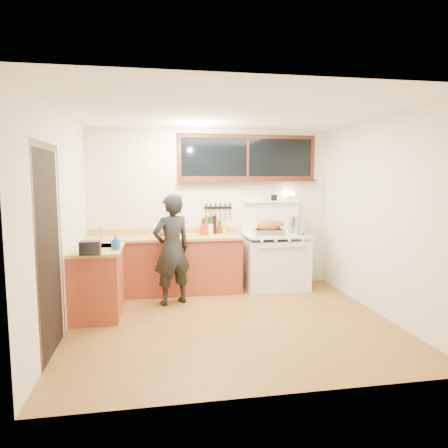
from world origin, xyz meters
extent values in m
cube|color=brown|center=(0.00, 0.00, -0.01)|extent=(4.00, 3.50, 0.02)
cube|color=beige|center=(0.00, 1.77, 1.30)|extent=(4.00, 0.05, 2.60)
cube|color=beige|center=(0.00, -1.77, 1.30)|extent=(4.00, 0.05, 2.60)
cube|color=beige|center=(-2.02, 0.00, 1.30)|extent=(0.05, 3.50, 2.60)
cube|color=beige|center=(2.02, 0.00, 1.30)|extent=(0.05, 3.50, 2.60)
cube|color=white|center=(0.00, 0.00, 2.62)|extent=(4.00, 3.50, 0.05)
cube|color=maroon|center=(-0.80, 1.45, 0.43)|extent=(2.40, 0.60, 0.86)
cube|color=tan|center=(-0.80, 1.44, 0.88)|extent=(2.44, 0.64, 0.04)
cube|color=tan|center=(-0.80, 1.74, 0.95)|extent=(2.40, 0.03, 0.10)
sphere|color=#B78C38|center=(-1.80, 1.17, 0.70)|extent=(0.03, 0.03, 0.03)
sphere|color=#B78C38|center=(-1.30, 1.17, 0.70)|extent=(0.03, 0.03, 0.03)
sphere|color=#B78C38|center=(-0.80, 1.17, 0.70)|extent=(0.03, 0.03, 0.03)
sphere|color=#B78C38|center=(-0.30, 1.17, 0.70)|extent=(0.03, 0.03, 0.03)
sphere|color=#B78C38|center=(0.15, 1.17, 0.70)|extent=(0.03, 0.03, 0.03)
cube|color=maroon|center=(-1.70, 0.62, 0.43)|extent=(0.60, 1.05, 0.86)
cube|color=tan|center=(-1.69, 0.62, 0.88)|extent=(0.64, 1.09, 0.04)
cube|color=white|center=(-1.68, 0.70, 0.84)|extent=(0.45, 0.40, 0.14)
cube|color=white|center=(-1.68, 0.70, 0.91)|extent=(0.50, 0.45, 0.01)
cylinder|color=silver|center=(-1.68, 0.88, 1.02)|extent=(0.02, 0.02, 0.24)
cylinder|color=silver|center=(-1.68, 0.80, 1.13)|extent=(0.02, 0.18, 0.02)
cube|color=white|center=(1.00, 1.40, 0.41)|extent=(1.00, 0.70, 0.82)
cube|color=white|center=(1.00, 1.40, 0.89)|extent=(1.02, 0.72, 0.03)
cube|color=white|center=(1.00, 1.06, 0.52)|extent=(0.88, 0.02, 0.46)
cylinder|color=silver|center=(1.00, 1.03, 0.74)|extent=(0.75, 0.02, 0.02)
cylinder|color=white|center=(0.67, 1.04, 0.85)|extent=(0.04, 0.03, 0.04)
cylinder|color=white|center=(0.89, 1.04, 0.85)|extent=(0.04, 0.03, 0.04)
cylinder|color=white|center=(1.11, 1.04, 0.85)|extent=(0.04, 0.03, 0.04)
cylinder|color=white|center=(1.33, 1.04, 0.85)|extent=(0.04, 0.03, 0.04)
cube|color=white|center=(1.00, 1.72, 1.15)|extent=(1.00, 0.05, 0.50)
cube|color=white|center=(1.00, 1.69, 1.41)|extent=(1.00, 0.12, 0.03)
cylinder|color=white|center=(1.30, 1.69, 1.48)|extent=(0.10, 0.10, 0.10)
cube|color=#FFE5B2|center=(1.30, 1.69, 1.55)|extent=(0.17, 0.09, 0.06)
cube|color=black|center=(1.05, 1.69, 1.48)|extent=(0.09, 0.05, 0.10)
cylinder|color=white|center=(0.82, 1.69, 1.47)|extent=(0.04, 0.04, 0.09)
cylinder|color=white|center=(0.76, 1.69, 1.47)|extent=(0.04, 0.04, 0.09)
cube|color=black|center=(0.60, 1.73, 2.15)|extent=(2.20, 0.01, 0.62)
cube|color=black|center=(0.60, 1.73, 2.49)|extent=(2.32, 0.04, 0.06)
cube|color=black|center=(0.60, 1.73, 1.81)|extent=(2.32, 0.04, 0.06)
cube|color=black|center=(-0.53, 1.73, 2.15)|extent=(0.06, 0.04, 0.62)
cube|color=black|center=(1.73, 1.73, 2.15)|extent=(0.06, 0.04, 0.62)
cube|color=black|center=(0.60, 1.73, 2.15)|extent=(0.04, 0.04, 0.62)
cube|color=black|center=(0.60, 1.68, 1.76)|extent=(2.32, 0.13, 0.03)
cube|color=black|center=(-1.99, -0.55, 1.05)|extent=(0.01, 0.86, 2.10)
cube|color=black|center=(-1.99, -1.03, 1.05)|extent=(0.01, 0.07, 2.10)
cube|color=black|center=(-1.99, -0.07, 1.05)|extent=(0.01, 0.07, 2.10)
cube|color=black|center=(-1.99, -0.55, 2.14)|extent=(0.01, 1.04, 0.07)
cube|color=black|center=(0.10, 1.74, 1.32)|extent=(0.46, 0.02, 0.04)
cube|color=silver|center=(-0.10, 1.72, 1.21)|extent=(0.02, 0.00, 0.18)
cube|color=black|center=(-0.10, 1.72, 1.35)|extent=(0.02, 0.02, 0.10)
cube|color=silver|center=(-0.02, 1.72, 1.21)|extent=(0.02, 0.00, 0.18)
cube|color=black|center=(-0.02, 1.72, 1.35)|extent=(0.02, 0.02, 0.10)
cube|color=silver|center=(0.06, 1.72, 1.21)|extent=(0.02, 0.00, 0.18)
cube|color=black|center=(0.06, 1.72, 1.35)|extent=(0.02, 0.02, 0.10)
cube|color=silver|center=(0.14, 1.72, 1.21)|extent=(0.03, 0.00, 0.18)
cube|color=black|center=(0.14, 1.72, 1.35)|extent=(0.02, 0.02, 0.10)
cube|color=silver|center=(0.22, 1.72, 1.21)|extent=(0.03, 0.00, 0.18)
cube|color=black|center=(0.22, 1.72, 1.35)|extent=(0.02, 0.02, 0.10)
cube|color=silver|center=(0.30, 1.72, 1.21)|extent=(0.03, 0.00, 0.18)
cube|color=black|center=(0.30, 1.72, 1.35)|extent=(0.02, 0.02, 0.10)
imported|color=black|center=(-0.70, 0.87, 0.80)|extent=(0.69, 0.59, 1.59)
imported|color=#2261AD|center=(-1.43, 0.39, 1.00)|extent=(0.11, 0.11, 0.20)
cube|color=black|center=(-1.70, 0.12, 0.98)|extent=(0.24, 0.17, 0.16)
cube|color=tan|center=(-0.77, 1.40, 0.91)|extent=(0.48, 0.39, 0.02)
ellipsoid|color=brown|center=(-0.77, 1.40, 0.97)|extent=(0.26, 0.20, 0.14)
sphere|color=brown|center=(-0.67, 1.45, 1.00)|extent=(0.05, 0.05, 0.05)
sphere|color=brown|center=(-0.67, 1.34, 1.00)|extent=(0.05, 0.05, 0.05)
cube|color=silver|center=(0.85, 1.31, 0.95)|extent=(0.49, 0.38, 0.10)
cube|color=#3F3F42|center=(0.85, 1.31, 0.98)|extent=(0.43, 0.33, 0.03)
torus|color=silver|center=(0.61, 1.31, 1.00)|extent=(0.02, 0.10, 0.10)
torus|color=silver|center=(1.10, 1.31, 1.00)|extent=(0.02, 0.10, 0.10)
ellipsoid|color=brown|center=(0.85, 1.31, 1.04)|extent=(0.38, 0.30, 0.23)
cylinder|color=brown|center=(0.98, 1.22, 1.06)|extent=(0.13, 0.07, 0.10)
sphere|color=brown|center=(1.05, 1.22, 1.09)|extent=(0.07, 0.07, 0.07)
cylinder|color=brown|center=(0.98, 1.40, 1.06)|extent=(0.13, 0.07, 0.10)
sphere|color=brown|center=(1.05, 1.40, 1.09)|extent=(0.07, 0.07, 0.07)
cylinder|color=silver|center=(1.40, 1.52, 1.04)|extent=(0.37, 0.37, 0.28)
cylinder|color=silver|center=(0.99, 1.69, 0.96)|extent=(0.20, 0.20, 0.13)
cylinder|color=black|center=(1.02, 1.81, 1.01)|extent=(0.06, 0.17, 0.02)
cylinder|color=silver|center=(1.38, 1.18, 0.91)|extent=(0.27, 0.27, 0.02)
sphere|color=black|center=(1.38, 1.18, 0.93)|extent=(0.03, 0.03, 0.03)
cube|color=#9F2811|center=(-0.17, 1.50, 0.98)|extent=(0.13, 0.12, 0.16)
cylinder|color=white|center=(-0.04, 1.60, 0.98)|extent=(0.09, 0.09, 0.16)
cylinder|color=black|center=(-0.15, 1.63, 1.03)|extent=(0.07, 0.07, 0.26)
cylinder|color=black|center=(-0.06, 1.63, 1.04)|extent=(0.06, 0.06, 0.28)
cylinder|color=black|center=(0.02, 1.63, 1.05)|extent=(0.07, 0.07, 0.30)
cylinder|color=black|center=(0.11, 1.63, 1.01)|extent=(0.06, 0.06, 0.22)
cylinder|color=black|center=(0.20, 1.63, 0.99)|extent=(0.06, 0.06, 0.18)
camera|label=1|loc=(-0.92, -4.79, 1.82)|focal=32.00mm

